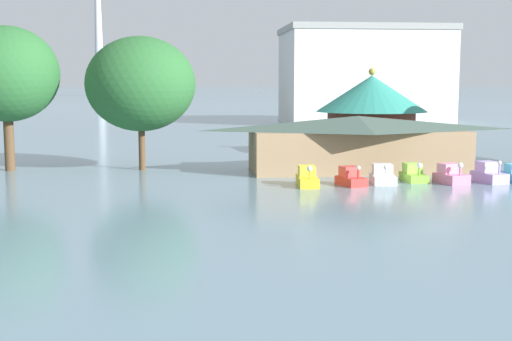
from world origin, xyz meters
The scene contains 11 objects.
pedal_boat_yellow centered at (7.50, 35.44, 0.54)m, with size 1.45×2.98×1.55m.
pedal_boat_red centered at (10.52, 35.40, 0.51)m, with size 1.97×2.53×1.46m.
pedal_boat_white centered at (12.96, 36.04, 0.53)m, with size 1.80×2.59×1.43m.
pedal_boat_lime centered at (15.50, 37.05, 0.50)m, with size 1.39×2.74×1.45m.
pedal_boat_pink centered at (17.75, 35.67, 0.55)m, with size 2.20×2.61×1.56m.
pedal_boat_lavender centered at (20.65, 35.98, 0.57)m, with size 1.93×2.89×1.65m.
boathouse centered at (12.86, 43.03, 2.29)m, with size 18.14×7.55×4.40m.
green_roof_pavilion centered at (17.30, 55.42, 4.31)m, with size 10.80×10.80×8.40m.
shoreline_tree_tall_left centered at (-14.79, 46.16, 7.67)m, with size 8.30×8.30×11.48m.
shoreline_tree_mid centered at (-4.26, 45.57, 6.90)m, with size 8.76×8.76×10.69m.
background_building_block centered at (29.87, 107.57, 8.22)m, with size 27.42×18.87×16.41m.
Camera 1 is at (-0.79, -11.30, 7.06)m, focal length 49.11 mm.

